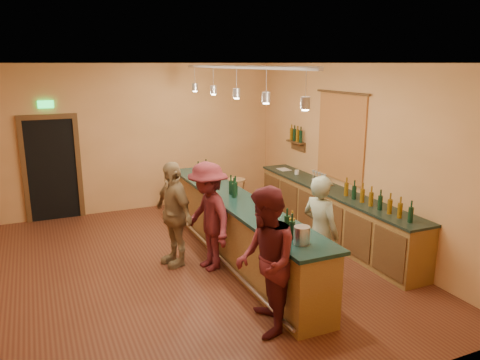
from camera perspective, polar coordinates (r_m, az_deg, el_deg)
name	(u,v)px	position (r m, az deg, el deg)	size (l,w,h in m)	color
floor	(183,268)	(7.68, -6.97, -10.65)	(7.00, 7.00, 0.00)	#502316
ceiling	(176,63)	(6.98, -7.77, 13.96)	(6.50, 7.00, 0.02)	silver
wall_back	(133,138)	(10.51, -12.91, 4.97)	(6.50, 0.02, 3.20)	#B87E45
wall_front	(299,255)	(4.08, 7.22, -9.11)	(6.50, 0.02, 3.20)	#B87E45
wall_right	(354,155)	(8.64, 13.76, 3.01)	(0.02, 7.00, 3.20)	#B87E45
doorway	(52,167)	(10.38, -21.96, 1.53)	(1.15, 0.09, 2.48)	black
tapestry	(341,138)	(8.90, 12.18, 5.05)	(0.03, 1.40, 1.60)	maroon
bottle_shelf	(296,137)	(10.14, 6.87, 5.27)	(0.17, 0.55, 0.54)	#472515
back_counter	(332,213)	(8.89, 11.20, -3.96)	(0.60, 4.55, 1.27)	brown
tasting_bar	(237,225)	(7.75, -0.40, -5.47)	(0.73, 5.10, 1.38)	brown
pendant_track	(237,78)	(7.31, -0.43, 12.38)	(0.11, 4.60, 0.50)	silver
bartender	(320,233)	(6.81, 9.76, -6.36)	(0.62, 0.40, 1.69)	gray
customer_a	(265,262)	(5.65, 3.13, -9.89)	(0.88, 0.69, 1.81)	#59191E
customer_b	(173,214)	(7.58, -8.13, -4.10)	(1.00, 0.42, 1.71)	#997A51
customer_c	(208,216)	(7.35, -3.90, -4.45)	(1.12, 0.64, 1.74)	#59191E
bar_stool	(237,185)	(10.04, -0.43, -0.67)	(0.38, 0.38, 0.79)	#8F6140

